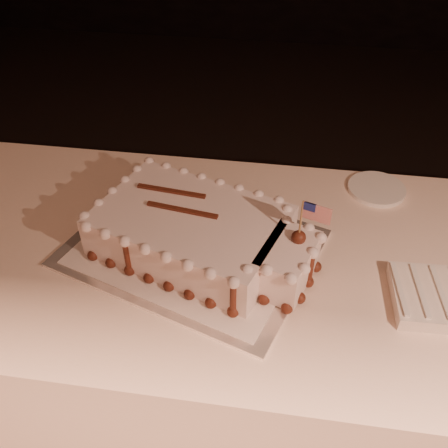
# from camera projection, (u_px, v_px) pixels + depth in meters

# --- Properties ---
(room_shell) EXTENTS (6.10, 8.10, 2.90)m
(room_shell) POSITION_uv_depth(u_px,v_px,m) (147.00, 174.00, 0.34)
(room_shell) COLOR black
(room_shell) RESTS_ON ground
(banquet_table) EXTENTS (2.40, 0.80, 0.75)m
(banquet_table) POSITION_uv_depth(u_px,v_px,m) (236.00, 346.00, 1.46)
(banquet_table) COLOR #FFDDC5
(banquet_table) RESTS_ON ground
(cake_board) EXTENTS (0.68, 0.59, 0.01)m
(cake_board) POSITION_uv_depth(u_px,v_px,m) (192.00, 248.00, 1.22)
(cake_board) COLOR white
(cake_board) RESTS_ON banquet_table
(doily) EXTENTS (0.61, 0.53, 0.00)m
(doily) POSITION_uv_depth(u_px,v_px,m) (192.00, 246.00, 1.22)
(doily) COLOR white
(doily) RESTS_ON cake_board
(sheet_cake) EXTENTS (0.57, 0.42, 0.21)m
(sheet_cake) POSITION_uv_depth(u_px,v_px,m) (202.00, 234.00, 1.18)
(sheet_cake) COLOR white
(sheet_cake) RESTS_ON doily
(side_plate) EXTENTS (0.16, 0.16, 0.01)m
(side_plate) POSITION_uv_depth(u_px,v_px,m) (377.00, 189.00, 1.40)
(side_plate) COLOR white
(side_plate) RESTS_ON banquet_table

